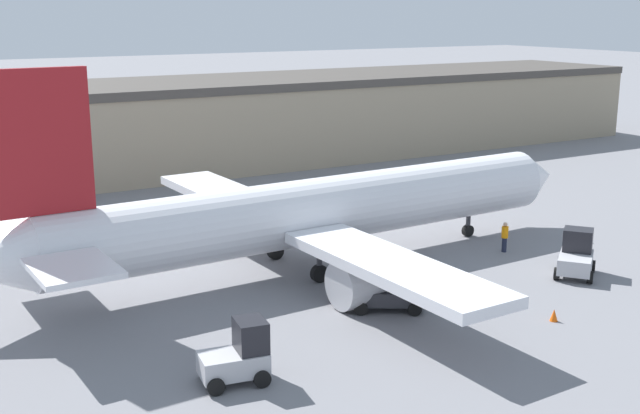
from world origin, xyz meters
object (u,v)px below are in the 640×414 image
(baggage_tug, at_px, (576,255))
(safety_cone_near, at_px, (554,315))
(pushback_tug, at_px, (239,355))
(airplane, at_px, (304,214))
(belt_loader_truck, at_px, (393,289))
(ground_crew_worker, at_px, (505,236))

(baggage_tug, height_order, safety_cone_near, baggage_tug)
(pushback_tug, xyz_separation_m, safety_cone_near, (14.42, -1.62, -0.76))
(airplane, xyz_separation_m, safety_cone_near, (5.88, -11.97, -2.71))
(belt_loader_truck, bearing_deg, ground_crew_worker, 52.68)
(pushback_tug, bearing_deg, baggage_tug, 15.84)
(ground_crew_worker, bearing_deg, baggage_tug, 16.13)
(baggage_tug, bearing_deg, pushback_tug, 148.58)
(baggage_tug, height_order, pushback_tug, pushback_tug)
(ground_crew_worker, distance_m, belt_loader_truck, 11.31)
(pushback_tug, bearing_deg, safety_cone_near, 2.54)
(baggage_tug, distance_m, pushback_tug, 20.31)
(baggage_tug, relative_size, belt_loader_truck, 0.83)
(airplane, relative_size, belt_loader_truck, 9.40)
(ground_crew_worker, distance_m, pushback_tug, 21.06)
(ground_crew_worker, height_order, belt_loader_truck, belt_loader_truck)
(pushback_tug, bearing_deg, belt_loader_truck, 28.34)
(belt_loader_truck, bearing_deg, baggage_tug, 27.59)
(belt_loader_truck, bearing_deg, pushback_tug, -128.85)
(ground_crew_worker, xyz_separation_m, baggage_tug, (0.40, -4.84, 0.11))
(baggage_tug, xyz_separation_m, safety_cone_near, (-5.75, -4.05, -0.75))
(pushback_tug, height_order, safety_cone_near, pushback_tug)
(ground_crew_worker, bearing_deg, airplane, -93.97)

